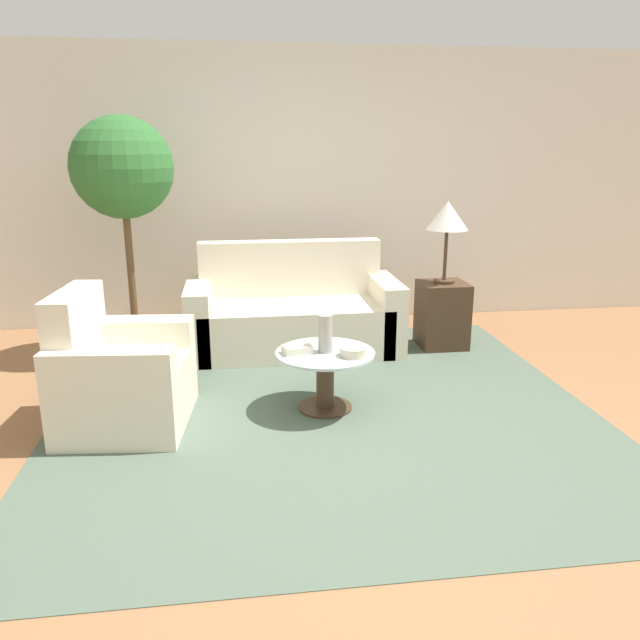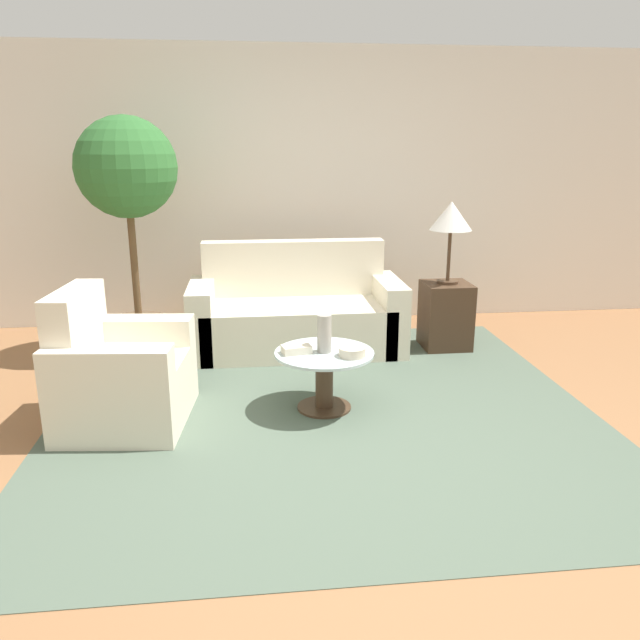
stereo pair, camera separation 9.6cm
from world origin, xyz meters
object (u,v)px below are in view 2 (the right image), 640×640
coffee_table (324,372)px  vase (324,334)px  sofa_main (296,315)px  bowl (352,352)px  book_stack (296,349)px  armchair (117,378)px  potted_plant (128,185)px  table_lamp (451,218)px

coffee_table → vase: 0.27m
sofa_main → bowl: bearing=-80.1°
coffee_table → book_stack: (-0.18, -0.00, 0.17)m
coffee_table → bowl: (0.17, -0.11, 0.17)m
coffee_table → bowl: size_ratio=3.82×
armchair → vase: bearing=-82.8°
sofa_main → book_stack: (-0.10, -1.34, 0.14)m
coffee_table → bowl: bowl is taller
sofa_main → potted_plant: bearing=177.5°
potted_plant → book_stack: (1.24, -1.40, -0.97)m
potted_plant → vase: (1.42, -1.40, -0.87)m
table_lamp → potted_plant: size_ratio=0.36×
vase → bowl: (0.17, -0.11, -0.10)m
vase → bowl: 0.22m
armchair → potted_plant: potted_plant is taller
table_lamp → vase: bearing=-135.1°
vase → book_stack: size_ratio=1.23×
sofa_main → armchair: sofa_main is taller
table_lamp → potted_plant: (-2.62, 0.20, 0.28)m
book_stack → armchair: bearing=169.7°
coffee_table → vase: size_ratio=2.62×
armchair → book_stack: size_ratio=4.47×
bowl → table_lamp: bearing=51.5°
vase → book_stack: (-0.18, -0.00, -0.10)m
armchair → bowl: armchair is taller
armchair → book_stack: armchair is taller
armchair → bowl: size_ratio=5.32×
coffee_table → potted_plant: size_ratio=0.34×
bowl → vase: bearing=147.4°
armchair → bowl: 1.50m
table_lamp → potted_plant: bearing=175.6°
bowl → book_stack: (-0.35, 0.10, -0.00)m
potted_plant → coffee_table: bearing=-44.5°
sofa_main → vase: 1.36m
armchair → table_lamp: bearing=-58.3°
armchair → bowl: (1.49, -0.07, 0.14)m
coffee_table → potted_plant: 2.29m
table_lamp → sofa_main: bearing=173.8°
sofa_main → coffee_table: sofa_main is taller
sofa_main → potted_plant: 1.74m
armchair → book_stack: 1.15m
coffee_table → table_lamp: table_lamp is taller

